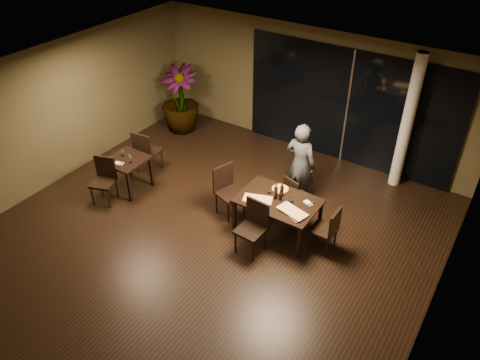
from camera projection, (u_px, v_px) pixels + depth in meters
The scene contains 33 objects.
ground at pixel (211, 235), 9.04m from camera, with size 8.00×8.00×0.00m, color black.
wall_back at pixel (310, 90), 10.97m from camera, with size 8.00×0.10×3.00m, color #4B4428.
wall_front at pixel (1, 333), 5.39m from camera, with size 8.00×0.10×3.00m, color #4B4428.
wall_left at pixel (55, 113), 10.00m from camera, with size 0.10×8.00×3.00m, color #4B4428.
wall_right at pixel (448, 260), 6.37m from camera, with size 0.10×8.00×3.00m, color #4B4428.
ceiling at pixel (204, 89), 7.32m from camera, with size 8.00×8.00×0.04m, color silver.
window_panel at pixel (348, 108), 10.55m from camera, with size 5.00×0.06×2.70m, color black.
column at pixel (407, 123), 9.62m from camera, with size 0.24×0.24×3.00m, color white.
main_table at pixel (278, 203), 8.76m from camera, with size 1.50×1.00×0.75m.
side_table at pixel (127, 164), 9.96m from camera, with size 0.80×0.80×0.75m.
chair_main_far at pixel (294, 193), 9.35m from camera, with size 0.49×0.49×0.85m.
chair_main_near at pixel (254, 224), 8.41m from camera, with size 0.50×0.50×1.03m.
chair_main_left at pixel (227, 188), 9.31m from camera, with size 0.62×0.62×1.05m.
chair_main_right at pixel (328, 228), 8.40m from camera, with size 0.44×0.44×0.94m.
chair_side_far at pixel (146, 150), 10.49m from camera, with size 0.55×0.55×1.06m.
chair_side_near at pixel (104, 177), 9.68m from camera, with size 0.58×0.58×0.98m.
diner at pixel (300, 164), 9.44m from camera, with size 0.61×0.41×1.81m, color #2F3134.
potted_plant at pixel (180, 99), 12.04m from camera, with size 0.94×0.94×1.73m, color #234D19.
pizza_board_left at pixel (258, 200), 8.70m from camera, with size 0.55×0.28×0.01m, color #462616.
pizza_board_right at pixel (292, 212), 8.40m from camera, with size 0.56×0.28×0.01m, color #452616.
oblong_pizza_left at pixel (258, 199), 8.69m from camera, with size 0.52×0.24×0.02m, color #691409, non-canonical shape.
oblong_pizza_right at pixel (292, 212), 8.39m from camera, with size 0.54×0.25×0.02m, color maroon, non-canonical shape.
round_pizza at pixel (280, 189), 8.99m from camera, with size 0.31×0.31×0.01m, color red.
bottle_a at pixel (276, 191), 8.66m from camera, with size 0.07×0.07×0.33m, color black, non-canonical shape.
bottle_b at pixel (281, 194), 8.64m from camera, with size 0.06×0.06×0.25m, color black, non-canonical shape.
bottle_c at pixel (282, 189), 8.73m from camera, with size 0.07×0.07×0.31m, color black, non-canonical shape.
tumbler_left at pixel (270, 191), 8.87m from camera, with size 0.08×0.08×0.10m, color white.
tumbler_right at pixel (291, 200), 8.64m from camera, with size 0.07×0.07×0.09m, color white.
napkin_near at pixel (300, 213), 8.37m from camera, with size 0.18×0.10×0.01m, color silver.
napkin_far at pixel (308, 203), 8.63m from camera, with size 0.18×0.10×0.01m, color white.
wine_glass_a at pixel (122, 153), 9.94m from camera, with size 0.07×0.07×0.17m, color white, non-canonical shape.
wine_glass_b at pixel (130, 159), 9.73m from camera, with size 0.08×0.08×0.18m, color white, non-canonical shape.
side_napkin at pixel (119, 163), 9.74m from camera, with size 0.18×0.11×0.01m, color white.
Camera 1 is at (4.19, -5.41, 6.03)m, focal length 35.00 mm.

